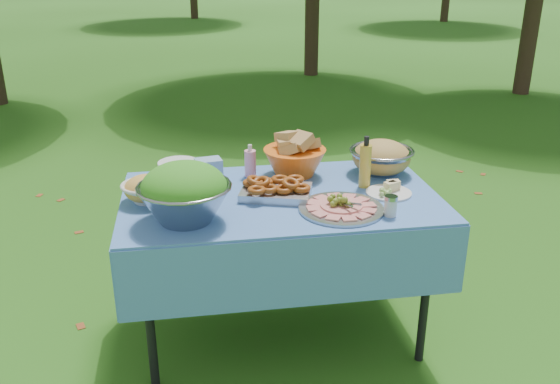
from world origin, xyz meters
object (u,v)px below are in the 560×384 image
(pasta_bowl_steel, at_px, (381,157))
(bread_bowl, at_px, (295,155))
(salad_bowl, at_px, (184,192))
(plate_stack, at_px, (179,170))
(charcuterie_platter, at_px, (342,201))
(picnic_table, at_px, (281,267))
(oil_bottle, at_px, (365,162))

(pasta_bowl_steel, bearing_deg, bread_bowl, 175.06)
(salad_bowl, xyz_separation_m, plate_stack, (-0.03, 0.53, -0.09))
(bread_bowl, xyz_separation_m, charcuterie_platter, (0.12, -0.47, -0.06))
(salad_bowl, relative_size, bread_bowl, 1.24)
(bread_bowl, bearing_deg, plate_stack, 174.46)
(bread_bowl, distance_m, charcuterie_platter, 0.49)
(pasta_bowl_steel, distance_m, charcuterie_platter, 0.54)
(plate_stack, height_order, pasta_bowl_steel, pasta_bowl_steel)
(picnic_table, relative_size, salad_bowl, 3.75)
(oil_bottle, bearing_deg, bread_bowl, 144.51)
(picnic_table, height_order, salad_bowl, salad_bowl)
(plate_stack, bearing_deg, picnic_table, -34.30)
(bread_bowl, bearing_deg, salad_bowl, -139.31)
(charcuterie_platter, relative_size, oil_bottle, 1.49)
(salad_bowl, distance_m, bread_bowl, 0.73)
(plate_stack, distance_m, bread_bowl, 0.59)
(salad_bowl, distance_m, charcuterie_platter, 0.68)
(salad_bowl, bearing_deg, pasta_bowl_steel, 23.72)
(salad_bowl, bearing_deg, bread_bowl, 40.69)
(plate_stack, bearing_deg, pasta_bowl_steel, -5.28)
(salad_bowl, xyz_separation_m, charcuterie_platter, (0.67, 0.00, -0.09))
(bread_bowl, bearing_deg, picnic_table, -113.49)
(picnic_table, height_order, pasta_bowl_steel, pasta_bowl_steel)
(picnic_table, relative_size, charcuterie_platter, 3.89)
(plate_stack, height_order, bread_bowl, bread_bowl)
(salad_bowl, bearing_deg, plate_stack, 93.00)
(salad_bowl, bearing_deg, oil_bottle, 16.93)
(picnic_table, bearing_deg, salad_bowl, -154.08)
(bread_bowl, height_order, charcuterie_platter, bread_bowl)
(picnic_table, distance_m, salad_bowl, 0.71)
(picnic_table, xyz_separation_m, salad_bowl, (-0.44, -0.21, 0.51))
(picnic_table, relative_size, plate_stack, 7.20)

